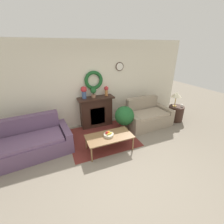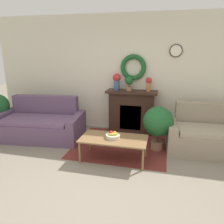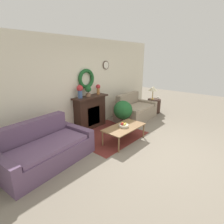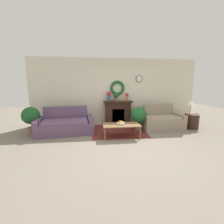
{
  "view_description": "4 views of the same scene",
  "coord_description": "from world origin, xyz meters",
  "px_view_note": "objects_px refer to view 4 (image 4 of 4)",
  "views": [
    {
      "loc": [
        -1.21,
        -2.03,
        2.5
      ],
      "look_at": [
        0.26,
        1.46,
        0.83
      ],
      "focal_mm": 24.0,
      "sensor_mm": 36.0,
      "label": 1
    },
    {
      "loc": [
        0.78,
        -2.52,
        1.94
      ],
      "look_at": [
        -0.18,
        1.48,
        0.74
      ],
      "focal_mm": 35.0,
      "sensor_mm": 36.0,
      "label": 2
    },
    {
      "loc": [
        -3.41,
        -1.57,
        2.15
      ],
      "look_at": [
        0.18,
        1.57,
        0.65
      ],
      "focal_mm": 28.0,
      "sensor_mm": 36.0,
      "label": 3
    },
    {
      "loc": [
        -0.85,
        -3.59,
        1.69
      ],
      "look_at": [
        -0.26,
        1.55,
        0.72
      ],
      "focal_mm": 24.0,
      "sensor_mm": 36.0,
      "label": 4
    }
  ],
  "objects_px": {
    "couch_left": "(66,124)",
    "potted_plant_on_mantel": "(116,96)",
    "vase_on_mantel_left": "(109,95)",
    "potted_plant_floor_by_couch": "(31,117)",
    "side_table_by_loveseat": "(191,121)",
    "fireplace": "(118,113)",
    "loveseat_right": "(161,120)",
    "fruit_bowl": "(121,123)",
    "mug": "(197,114)",
    "potted_plant_floor_by_loveseat": "(139,116)",
    "vase_on_mantel_right": "(127,96)",
    "table_lamp": "(191,103)",
    "coffee_table": "(121,125)"
  },
  "relations": [
    {
      "from": "coffee_table",
      "to": "mug",
      "type": "height_order",
      "value": "mug"
    },
    {
      "from": "potted_plant_floor_by_loveseat",
      "to": "vase_on_mantel_left",
      "type": "bearing_deg",
      "value": 141.64
    },
    {
      "from": "fireplace",
      "to": "loveseat_right",
      "type": "height_order",
      "value": "fireplace"
    },
    {
      "from": "mug",
      "to": "potted_plant_on_mantel",
      "type": "relative_size",
      "value": 0.29
    },
    {
      "from": "vase_on_mantel_left",
      "to": "potted_plant_floor_by_loveseat",
      "type": "xyz_separation_m",
      "value": [
        1.0,
        -0.8,
        -0.68
      ]
    },
    {
      "from": "table_lamp",
      "to": "potted_plant_on_mantel",
      "type": "distance_m",
      "value": 2.87
    },
    {
      "from": "table_lamp",
      "to": "vase_on_mantel_right",
      "type": "height_order",
      "value": "vase_on_mantel_right"
    },
    {
      "from": "coffee_table",
      "to": "vase_on_mantel_left",
      "type": "bearing_deg",
      "value": 100.42
    },
    {
      "from": "loveseat_right",
      "to": "table_lamp",
      "type": "relative_size",
      "value": 3.0
    },
    {
      "from": "fireplace",
      "to": "fruit_bowl",
      "type": "distance_m",
      "value": 1.41
    },
    {
      "from": "coffee_table",
      "to": "side_table_by_loveseat",
      "type": "height_order",
      "value": "side_table_by_loveseat"
    },
    {
      "from": "vase_on_mantel_right",
      "to": "potted_plant_floor_by_loveseat",
      "type": "distance_m",
      "value": 1.06
    },
    {
      "from": "loveseat_right",
      "to": "table_lamp",
      "type": "distance_m",
      "value": 1.3
    },
    {
      "from": "coffee_table",
      "to": "potted_plant_floor_by_couch",
      "type": "height_order",
      "value": "potted_plant_floor_by_couch"
    },
    {
      "from": "coffee_table",
      "to": "vase_on_mantel_left",
      "type": "xyz_separation_m",
      "value": [
        -0.26,
        1.42,
        0.85
      ]
    },
    {
      "from": "fireplace",
      "to": "potted_plant_floor_by_couch",
      "type": "height_order",
      "value": "fireplace"
    },
    {
      "from": "fruit_bowl",
      "to": "potted_plant_floor_by_couch",
      "type": "bearing_deg",
      "value": 166.69
    },
    {
      "from": "potted_plant_on_mantel",
      "to": "potted_plant_floor_by_loveseat",
      "type": "distance_m",
      "value": 1.24
    },
    {
      "from": "vase_on_mantel_left",
      "to": "vase_on_mantel_right",
      "type": "xyz_separation_m",
      "value": [
        0.73,
        -0.0,
        -0.04
      ]
    },
    {
      "from": "vase_on_mantel_left",
      "to": "potted_plant_floor_by_couch",
      "type": "relative_size",
      "value": 0.41
    },
    {
      "from": "fruit_bowl",
      "to": "side_table_by_loveseat",
      "type": "bearing_deg",
      "value": 12.87
    },
    {
      "from": "couch_left",
      "to": "potted_plant_on_mantel",
      "type": "xyz_separation_m",
      "value": [
        1.88,
        0.73,
        0.9
      ]
    },
    {
      "from": "vase_on_mantel_left",
      "to": "potted_plant_floor_by_loveseat",
      "type": "height_order",
      "value": "vase_on_mantel_left"
    },
    {
      "from": "couch_left",
      "to": "fruit_bowl",
      "type": "height_order",
      "value": "couch_left"
    },
    {
      "from": "loveseat_right",
      "to": "fruit_bowl",
      "type": "height_order",
      "value": "loveseat_right"
    },
    {
      "from": "table_lamp",
      "to": "potted_plant_on_mantel",
      "type": "height_order",
      "value": "potted_plant_on_mantel"
    },
    {
      "from": "couch_left",
      "to": "mug",
      "type": "height_order",
      "value": "couch_left"
    },
    {
      "from": "coffee_table",
      "to": "mug",
      "type": "bearing_deg",
      "value": 11.03
    },
    {
      "from": "loveseat_right",
      "to": "coffee_table",
      "type": "xyz_separation_m",
      "value": [
        -1.69,
        -0.81,
        0.08
      ]
    },
    {
      "from": "fireplace",
      "to": "couch_left",
      "type": "bearing_deg",
      "value": -159.19
    },
    {
      "from": "side_table_by_loveseat",
      "to": "potted_plant_on_mantel",
      "type": "bearing_deg",
      "value": 165.66
    },
    {
      "from": "fireplace",
      "to": "coffee_table",
      "type": "relative_size",
      "value": 0.99
    },
    {
      "from": "loveseat_right",
      "to": "mug",
      "type": "height_order",
      "value": "loveseat_right"
    },
    {
      "from": "mug",
      "to": "potted_plant_floor_by_couch",
      "type": "distance_m",
      "value": 6.0
    },
    {
      "from": "fruit_bowl",
      "to": "mug",
      "type": "distance_m",
      "value": 3.06
    },
    {
      "from": "table_lamp",
      "to": "loveseat_right",
      "type": "bearing_deg",
      "value": 175.87
    },
    {
      "from": "fireplace",
      "to": "fruit_bowl",
      "type": "bearing_deg",
      "value": -94.78
    },
    {
      "from": "coffee_table",
      "to": "mug",
      "type": "distance_m",
      "value": 3.05
    },
    {
      "from": "mug",
      "to": "vase_on_mantel_left",
      "type": "height_order",
      "value": "vase_on_mantel_left"
    },
    {
      "from": "coffee_table",
      "to": "vase_on_mantel_left",
      "type": "distance_m",
      "value": 1.68
    },
    {
      "from": "fruit_bowl",
      "to": "potted_plant_on_mantel",
      "type": "height_order",
      "value": "potted_plant_on_mantel"
    },
    {
      "from": "coffee_table",
      "to": "couch_left",
      "type": "bearing_deg",
      "value": 160.08
    },
    {
      "from": "table_lamp",
      "to": "mug",
      "type": "xyz_separation_m",
      "value": [
        0.18,
        -0.14,
        -0.38
      ]
    },
    {
      "from": "table_lamp",
      "to": "potted_plant_floor_by_couch",
      "type": "bearing_deg",
      "value": -179.95
    },
    {
      "from": "side_table_by_loveseat",
      "to": "vase_on_mantel_left",
      "type": "bearing_deg",
      "value": 166.59
    },
    {
      "from": "couch_left",
      "to": "vase_on_mantel_left",
      "type": "bearing_deg",
      "value": 19.25
    },
    {
      "from": "coffee_table",
      "to": "vase_on_mantel_right",
      "type": "distance_m",
      "value": 1.7
    },
    {
      "from": "fruit_bowl",
      "to": "side_table_by_loveseat",
      "type": "xyz_separation_m",
      "value": [
        2.89,
        0.66,
        -0.19
      ]
    },
    {
      "from": "loveseat_right",
      "to": "potted_plant_floor_by_loveseat",
      "type": "xyz_separation_m",
      "value": [
        -0.95,
        -0.18,
        0.25
      ]
    },
    {
      "from": "loveseat_right",
      "to": "potted_plant_on_mantel",
      "type": "xyz_separation_m",
      "value": [
        -1.66,
        0.59,
        0.9
      ]
    }
  ]
}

